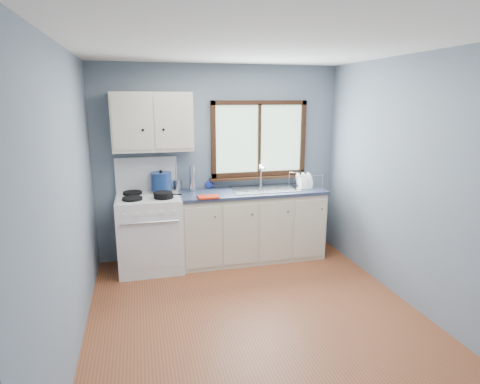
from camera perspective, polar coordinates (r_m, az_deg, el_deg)
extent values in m
cube|color=brown|center=(4.07, 2.55, -17.65)|extent=(3.20, 3.60, 0.02)
cube|color=white|center=(3.52, 2.99, 20.27)|extent=(3.20, 3.60, 0.02)
cube|color=slate|center=(5.32, -2.94, 4.24)|extent=(3.20, 0.02, 2.50)
cube|color=slate|center=(2.02, 18.17, -11.62)|extent=(3.20, 0.02, 2.50)
cube|color=slate|center=(3.49, -23.44, -1.59)|extent=(0.02, 3.60, 2.50)
cube|color=slate|center=(4.33, 23.58, 1.10)|extent=(0.02, 3.60, 2.50)
cube|color=white|center=(5.07, -12.69, -5.72)|extent=(0.76, 0.65, 0.92)
cube|color=white|center=(5.20, -13.17, 2.47)|extent=(0.76, 0.05, 0.44)
cube|color=silver|center=(4.94, -12.96, -0.61)|extent=(0.72, 0.59, 0.01)
cylinder|color=black|center=(4.79, -15.07, -0.92)|extent=(0.23, 0.23, 0.03)
cylinder|color=black|center=(4.80, -10.77, -0.67)|extent=(0.23, 0.23, 0.03)
cylinder|color=black|center=(5.08, -15.04, -0.12)|extent=(0.23, 0.23, 0.03)
cylinder|color=black|center=(5.09, -10.99, 0.11)|extent=(0.23, 0.23, 0.03)
cylinder|color=silver|center=(4.67, -12.70, -4.28)|extent=(0.66, 0.02, 0.02)
cube|color=silver|center=(4.79, -12.52, -7.63)|extent=(0.66, 0.01, 0.55)
cube|color=beige|center=(5.28, 1.64, -4.85)|extent=(1.85, 0.60, 0.88)
cube|color=black|center=(5.44, 1.56, -8.80)|extent=(1.85, 0.54, 0.08)
cube|color=#232C42|center=(5.16, 1.68, 0.01)|extent=(1.89, 0.64, 0.04)
cube|color=silver|center=(5.21, 3.58, 0.37)|extent=(0.84, 0.46, 0.01)
cube|color=silver|center=(5.17, 1.46, -0.54)|extent=(0.36, 0.40, 0.14)
cube|color=silver|center=(5.29, 5.64, -0.28)|extent=(0.36, 0.40, 0.14)
cylinder|color=silver|center=(5.36, 2.96, 2.26)|extent=(0.02, 0.02, 0.28)
cylinder|color=silver|center=(5.28, 3.20, 3.50)|extent=(0.02, 0.16, 0.02)
sphere|color=silver|center=(5.34, 2.97, 3.73)|extent=(0.04, 0.04, 0.04)
cube|color=#9EC6A8|center=(5.39, 2.71, 7.57)|extent=(1.22, 0.01, 0.92)
cube|color=#331B0E|center=(5.34, 2.82, 12.58)|extent=(1.30, 0.05, 0.06)
cube|color=#331B0E|center=(5.44, 2.71, 2.62)|extent=(1.30, 0.05, 0.06)
cube|color=#331B0E|center=(5.22, -3.81, 7.39)|extent=(0.06, 0.05, 1.00)
cube|color=#331B0E|center=(5.58, 8.92, 7.63)|extent=(0.06, 0.05, 1.00)
cube|color=#331B0E|center=(5.37, 2.76, 7.56)|extent=(0.03, 0.05, 0.92)
cube|color=#331B0E|center=(5.42, 2.80, 2.04)|extent=(1.36, 0.10, 0.03)
cube|color=beige|center=(4.98, -12.36, 9.72)|extent=(0.95, 0.32, 0.70)
cube|color=beige|center=(4.81, -15.15, 9.46)|extent=(0.44, 0.01, 0.62)
cube|color=beige|center=(4.83, -9.44, 9.75)|extent=(0.44, 0.01, 0.62)
sphere|color=black|center=(4.81, -13.65, 8.58)|extent=(0.03, 0.03, 0.03)
sphere|color=black|center=(4.81, -10.82, 8.72)|extent=(0.03, 0.03, 0.03)
cylinder|color=black|center=(4.78, -10.89, -0.28)|extent=(0.28, 0.28, 0.04)
cube|color=black|center=(4.74, -9.04, -0.32)|extent=(0.12, 0.06, 0.01)
cylinder|color=navy|center=(5.05, -11.14, 1.41)|extent=(0.31, 0.31, 0.21)
cylinder|color=navy|center=(5.03, -11.19, 2.65)|extent=(0.32, 0.32, 0.01)
sphere|color=black|center=(5.03, -11.20, 2.87)|extent=(0.05, 0.05, 0.04)
cylinder|color=silver|center=(5.18, -8.87, 0.94)|extent=(0.12, 0.12, 0.14)
cylinder|color=silver|center=(5.16, -8.72, 2.55)|extent=(0.01, 0.01, 0.21)
cylinder|color=silver|center=(5.16, -9.14, 2.75)|extent=(0.01, 0.01, 0.24)
cylinder|color=silver|center=(5.13, -8.92, 2.38)|extent=(0.01, 0.01, 0.19)
cylinder|color=silver|center=(5.11, -6.82, 1.92)|extent=(0.09, 0.09, 0.33)
imported|color=#1C2EA3|center=(5.25, -4.47, 1.89)|extent=(0.12, 0.12, 0.26)
cube|color=red|center=(4.79, -4.55, -0.69)|extent=(0.25, 0.18, 0.02)
cube|color=silver|center=(5.40, 9.28, 0.73)|extent=(0.38, 0.29, 0.01)
cylinder|color=silver|center=(5.19, 8.05, 1.22)|extent=(0.01, 0.01, 0.18)
cylinder|color=silver|center=(5.33, 11.69, 1.40)|extent=(0.01, 0.01, 0.18)
cylinder|color=silver|center=(5.44, 6.99, 1.80)|extent=(0.01, 0.01, 0.18)
cylinder|color=silver|center=(5.58, 10.49, 1.96)|extent=(0.01, 0.01, 0.18)
cylinder|color=silver|center=(5.24, 9.94, 2.28)|extent=(0.36, 0.01, 0.01)
cylinder|color=silver|center=(5.49, 8.80, 2.81)|extent=(0.36, 0.01, 0.01)
cylinder|color=white|center=(5.34, 8.42, 1.65)|extent=(0.05, 0.20, 0.20)
cylinder|color=white|center=(5.37, 9.14, 1.69)|extent=(0.05, 0.20, 0.20)
cylinder|color=white|center=(5.40, 9.85, 1.72)|extent=(0.05, 0.20, 0.20)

